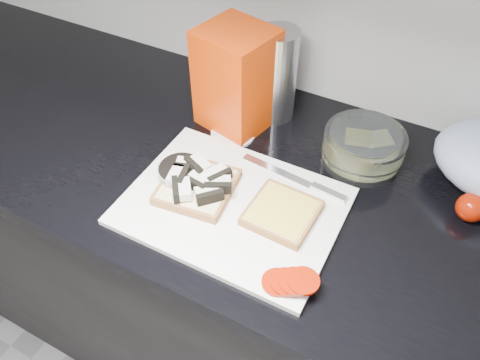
% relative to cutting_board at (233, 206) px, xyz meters
% --- Properties ---
extents(base_cabinet, '(3.50, 0.60, 0.86)m').
position_rel_cutting_board_xyz_m(base_cabinet, '(0.12, 0.12, -0.48)').
color(base_cabinet, black).
rests_on(base_cabinet, ground).
extents(countertop, '(3.50, 0.64, 0.04)m').
position_rel_cutting_board_xyz_m(countertop, '(0.12, 0.12, -0.03)').
color(countertop, black).
rests_on(countertop, base_cabinet).
extents(cutting_board, '(0.40, 0.30, 0.01)m').
position_rel_cutting_board_xyz_m(cutting_board, '(0.00, 0.00, 0.00)').
color(cutting_board, white).
rests_on(cutting_board, countertop).
extents(bread_left, '(0.16, 0.16, 0.04)m').
position_rel_cutting_board_xyz_m(bread_left, '(-0.08, 0.00, 0.02)').
color(bread_left, beige).
rests_on(bread_left, cutting_board).
extents(bread_right, '(0.13, 0.13, 0.02)m').
position_rel_cutting_board_xyz_m(bread_right, '(0.09, 0.02, 0.01)').
color(bread_right, beige).
rests_on(bread_right, cutting_board).
extents(tomato_slices, '(0.10, 0.08, 0.02)m').
position_rel_cutting_board_xyz_m(tomato_slices, '(0.17, -0.11, 0.02)').
color(tomato_slices, '#911603').
rests_on(tomato_slices, cutting_board).
extents(knife, '(0.23, 0.04, 0.01)m').
position_rel_cutting_board_xyz_m(knife, '(0.10, 0.11, 0.01)').
color(knife, silver).
rests_on(knife, cutting_board).
extents(seed_tub, '(0.09, 0.09, 0.05)m').
position_rel_cutting_board_xyz_m(seed_tub, '(-0.12, 0.01, 0.02)').
color(seed_tub, '#939797').
rests_on(seed_tub, countertop).
extents(tub_lid, '(0.10, 0.10, 0.01)m').
position_rel_cutting_board_xyz_m(tub_lid, '(-0.10, 0.19, -0.00)').
color(tub_lid, silver).
rests_on(tub_lid, countertop).
extents(glass_bowl, '(0.17, 0.17, 0.07)m').
position_rel_cutting_board_xyz_m(glass_bowl, '(0.17, 0.24, 0.03)').
color(glass_bowl, silver).
rests_on(glass_bowl, countertop).
extents(bread_bag, '(0.17, 0.16, 0.22)m').
position_rel_cutting_board_xyz_m(bread_bag, '(-0.12, 0.24, 0.11)').
color(bread_bag, '#E14003').
rests_on(bread_bag, countertop).
extents(steel_canister, '(0.09, 0.09, 0.21)m').
position_rel_cutting_board_xyz_m(steel_canister, '(-0.05, 0.30, 0.10)').
color(steel_canister, '#AAAAAE').
rests_on(steel_canister, countertop).
extents(whole_tomatoes, '(0.05, 0.05, 0.05)m').
position_rel_cutting_board_xyz_m(whole_tomatoes, '(0.40, 0.18, 0.02)').
color(whole_tomatoes, '#911603').
rests_on(whole_tomatoes, countertop).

